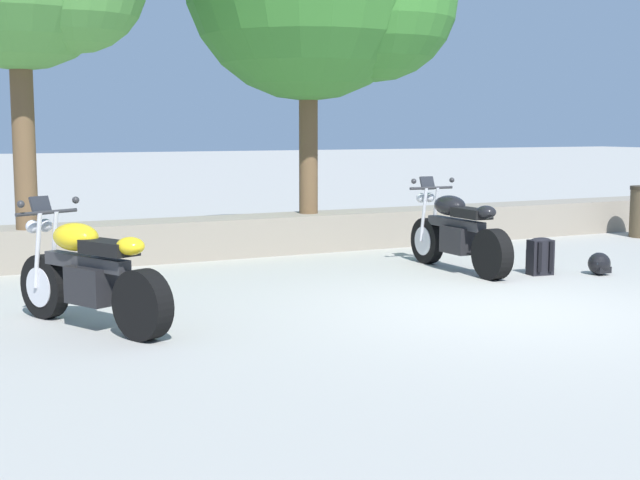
% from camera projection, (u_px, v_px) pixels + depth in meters
% --- Properties ---
extents(ground_plane, '(120.00, 120.00, 0.00)m').
position_uv_depth(ground_plane, '(499.00, 309.00, 9.00)').
color(ground_plane, '#A3A099').
extents(stone_wall, '(36.00, 0.80, 0.55)m').
position_uv_depth(stone_wall, '(297.00, 232.00, 13.22)').
color(stone_wall, gray).
rests_on(stone_wall, ground).
extents(motorcycle_yellow_near_left, '(1.08, 1.94, 1.18)m').
position_uv_depth(motorcycle_yellow_near_left, '(89.00, 276.00, 8.07)').
color(motorcycle_yellow_near_left, black).
rests_on(motorcycle_yellow_near_left, ground).
extents(motorcycle_black_centre, '(0.67, 2.06, 1.18)m').
position_uv_depth(motorcycle_black_centre, '(457.00, 233.00, 11.33)').
color(motorcycle_black_centre, black).
rests_on(motorcycle_black_centre, ground).
extents(rider_backpack, '(0.32, 0.29, 0.47)m').
position_uv_depth(rider_backpack, '(540.00, 255.00, 11.06)').
color(rider_backpack, black).
rests_on(rider_backpack, ground).
extents(rider_helmet, '(0.28, 0.28, 0.28)m').
position_uv_depth(rider_helmet, '(600.00, 264.00, 11.06)').
color(rider_helmet, black).
rests_on(rider_helmet, ground).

